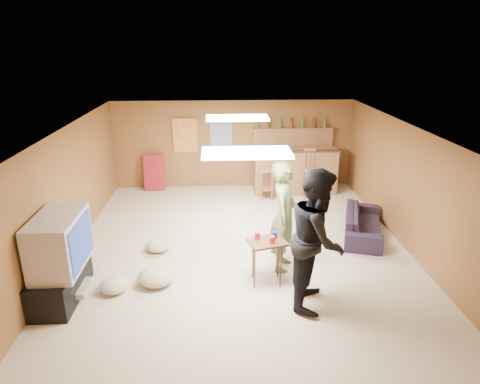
{
  "coord_description": "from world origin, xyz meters",
  "views": [
    {
      "loc": [
        -0.38,
        -7.07,
        3.61
      ],
      "look_at": [
        0.0,
        0.2,
        1.0
      ],
      "focal_mm": 32.0,
      "sensor_mm": 36.0,
      "label": 1
    }
  ],
  "objects_px": {
    "tray_table": "(267,262)",
    "sofa": "(363,223)",
    "bar_counter": "(295,171)",
    "tv_body": "(59,242)",
    "person_black": "(318,239)",
    "person_olive": "(284,216)"
  },
  "relations": [
    {
      "from": "tray_table",
      "to": "sofa",
      "type": "bearing_deg",
      "value": 38.01
    },
    {
      "from": "sofa",
      "to": "tray_table",
      "type": "bearing_deg",
      "value": 145.37
    },
    {
      "from": "bar_counter",
      "to": "tray_table",
      "type": "height_order",
      "value": "bar_counter"
    },
    {
      "from": "sofa",
      "to": "tv_body",
      "type": "bearing_deg",
      "value": 127.75
    },
    {
      "from": "tv_body",
      "to": "person_black",
      "type": "relative_size",
      "value": 0.55
    },
    {
      "from": "bar_counter",
      "to": "sofa",
      "type": "bearing_deg",
      "value": -70.65
    },
    {
      "from": "tv_body",
      "to": "person_black",
      "type": "bearing_deg",
      "value": -4.41
    },
    {
      "from": "person_black",
      "to": "tray_table",
      "type": "height_order",
      "value": "person_black"
    },
    {
      "from": "bar_counter",
      "to": "person_black",
      "type": "distance_m",
      "value": 4.78
    },
    {
      "from": "tv_body",
      "to": "person_olive",
      "type": "bearing_deg",
      "value": 12.41
    },
    {
      "from": "person_olive",
      "to": "sofa",
      "type": "height_order",
      "value": "person_olive"
    },
    {
      "from": "tv_body",
      "to": "person_olive",
      "type": "height_order",
      "value": "person_olive"
    },
    {
      "from": "person_olive",
      "to": "person_black",
      "type": "xyz_separation_m",
      "value": [
        0.31,
        -1.01,
        0.08
      ]
    },
    {
      "from": "bar_counter",
      "to": "tray_table",
      "type": "relative_size",
      "value": 2.79
    },
    {
      "from": "tv_body",
      "to": "sofa",
      "type": "distance_m",
      "value": 5.43
    },
    {
      "from": "tray_table",
      "to": "person_black",
      "type": "bearing_deg",
      "value": -40.5
    },
    {
      "from": "person_black",
      "to": "sofa",
      "type": "height_order",
      "value": "person_black"
    },
    {
      "from": "person_black",
      "to": "tray_table",
      "type": "bearing_deg",
      "value": 66.96
    },
    {
      "from": "bar_counter",
      "to": "sofa",
      "type": "height_order",
      "value": "bar_counter"
    },
    {
      "from": "tv_body",
      "to": "tray_table",
      "type": "distance_m",
      "value": 3.05
    },
    {
      "from": "tv_body",
      "to": "tray_table",
      "type": "height_order",
      "value": "tv_body"
    },
    {
      "from": "person_olive",
      "to": "tray_table",
      "type": "distance_m",
      "value": 0.8
    }
  ]
}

